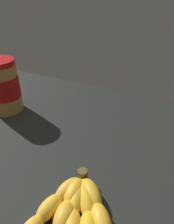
% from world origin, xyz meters
% --- Properties ---
extents(ground_plane, '(0.93, 0.59, 0.04)m').
position_xyz_m(ground_plane, '(0.00, 0.00, -0.02)').
color(ground_plane, black).
extents(banana_bunch, '(0.17, 0.21, 0.03)m').
position_xyz_m(banana_bunch, '(0.16, -0.22, 0.02)').
color(banana_bunch, gold).
rests_on(banana_bunch, ground_plane).
extents(peanut_butter_jar, '(0.09, 0.09, 0.16)m').
position_xyz_m(peanut_butter_jar, '(-0.21, 0.02, 0.08)').
color(peanut_butter_jar, '#BF8442').
rests_on(peanut_butter_jar, ground_plane).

